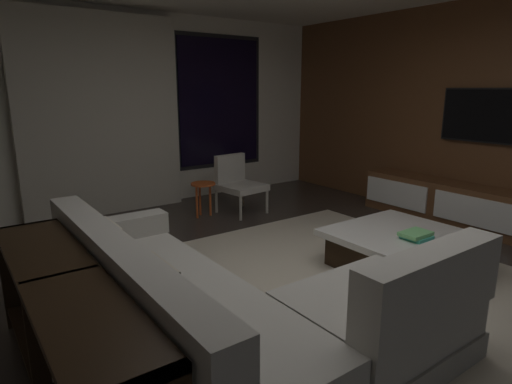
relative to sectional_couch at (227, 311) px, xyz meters
The scene contains 11 objects.
floor 1.03m from the sectional_couch, 11.31° to the left, with size 9.20×9.20×0.00m, color #332B26.
back_wall_with_window 4.05m from the sectional_couch, 76.63° to the left, with size 6.60×0.30×2.70m.
area_rug 1.35m from the sectional_couch, ahead, with size 3.20×3.80×0.01m, color beige.
sectional_couch is the anchor object (origin of this frame).
coffee_table 2.02m from the sectional_couch, ahead, with size 1.16×1.16×0.36m.
book_stack_on_coffee_table 1.98m from the sectional_couch, ahead, with size 0.27×0.21×0.06m.
accent_chair_near_window 3.28m from the sectional_couch, 55.26° to the left, with size 0.61×0.63×0.78m.
side_stool 3.08m from the sectional_couch, 63.63° to the left, with size 0.32×0.32×0.46m.
media_console 3.74m from the sectional_couch, ahead, with size 0.46×3.10×0.52m.
mounted_tv 4.08m from the sectional_couch, ahead, with size 0.05×1.11×0.64m.
console_table_behind_couch 0.93m from the sectional_couch, behind, with size 0.40×2.10×0.74m.
Camera 1 is at (-2.27, -2.30, 1.66)m, focal length 30.27 mm.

